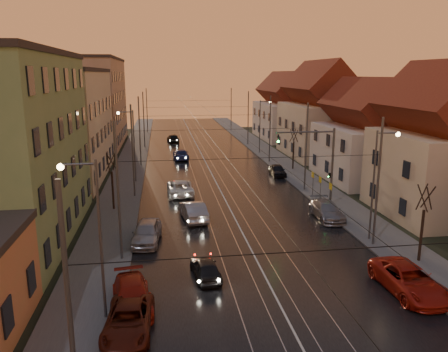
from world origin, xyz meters
name	(u,v)px	position (x,y,z in m)	size (l,w,h in m)	color
ground	(291,328)	(0.00, 0.00, 0.00)	(160.00, 160.00, 0.00)	black
road	(206,163)	(0.00, 40.00, 0.02)	(16.00, 120.00, 0.04)	black
sidewalk_left	(131,164)	(-10.00, 40.00, 0.07)	(4.00, 120.00, 0.15)	#4C4C4C
sidewalk_right	(277,160)	(10.00, 40.00, 0.07)	(4.00, 120.00, 0.15)	#4C4C4C
tram_rail_0	(190,163)	(-2.20, 40.00, 0.06)	(0.06, 120.00, 0.03)	gray
tram_rail_1	(200,162)	(-0.77, 40.00, 0.06)	(0.06, 120.00, 0.03)	gray
tram_rail_2	(211,162)	(0.77, 40.00, 0.06)	(0.06, 120.00, 0.03)	gray
tram_rail_3	(222,162)	(2.20, 40.00, 0.06)	(0.06, 120.00, 0.03)	gray
apartment_left_2	(58,126)	(-17.50, 34.00, 6.00)	(10.00, 20.00, 12.00)	#BDB392
apartment_left_3	(90,103)	(-17.50, 58.00, 7.00)	(10.00, 24.00, 14.00)	#967F61
house_right_1	(439,152)	(17.00, 15.00, 5.45)	(8.67, 10.20, 10.80)	#C0B594
house_right_2	(367,139)	(17.00, 28.00, 4.64)	(9.18, 12.24, 9.20)	silver
house_right_3	(320,116)	(17.00, 43.00, 5.80)	(9.18, 14.28, 11.50)	#C0B594
house_right_4	(285,111)	(17.00, 61.00, 5.05)	(9.18, 16.32, 10.00)	silver
catenary_pole_l_0	(71,329)	(-8.60, -6.00, 4.50)	(0.16, 0.16, 9.00)	#595B60
catenary_pole_l_1	(118,193)	(-8.60, 9.00, 4.50)	(0.16, 0.16, 9.00)	#595B60
catenary_pole_r_1	(378,184)	(8.60, 9.00, 4.50)	(0.16, 0.16, 9.00)	#595B60
catenary_pole_l_2	(133,152)	(-8.60, 24.00, 4.50)	(0.16, 0.16, 9.00)	#595B60
catenary_pole_r_2	(306,148)	(8.60, 24.00, 4.50)	(0.16, 0.16, 9.00)	#595B60
catenary_pole_l_3	(140,132)	(-8.60, 39.00, 4.50)	(0.16, 0.16, 9.00)	#595B60
catenary_pole_r_3	(270,130)	(8.60, 39.00, 4.50)	(0.16, 0.16, 9.00)	#595B60
catenary_pole_l_4	(144,120)	(-8.60, 54.00, 4.50)	(0.16, 0.16, 9.00)	#595B60
catenary_pole_r_4	(248,119)	(8.60, 54.00, 4.50)	(0.16, 0.16, 9.00)	#595B60
catenary_pole_l_5	(147,111)	(-8.60, 72.00, 4.50)	(0.16, 0.16, 9.00)	#595B60
catenary_pole_r_5	(231,110)	(8.60, 72.00, 4.50)	(0.16, 0.16, 9.00)	#595B60
street_lamp_0	(93,225)	(-9.10, 2.00, 4.89)	(1.75, 0.32, 8.00)	#595B60
street_lamp_1	(378,175)	(9.10, 10.00, 4.89)	(1.75, 0.32, 8.00)	#595B60
street_lamp_2	(131,139)	(-9.10, 30.00, 4.89)	(1.75, 0.32, 8.00)	#595B60
street_lamp_3	(262,121)	(9.10, 46.00, 4.89)	(1.75, 0.32, 8.00)	#595B60
traffic_light_mast	(322,158)	(7.99, 18.00, 4.60)	(5.30, 0.32, 7.20)	#595B60
bare_tree_0	(112,183)	(-10.20, 20.00, 2.49)	(1.09, 1.09, 5.11)	black
bare_tree_1	(422,226)	(10.20, 6.00, 2.49)	(1.09, 1.09, 5.11)	black
bare_tree_2	(293,150)	(10.40, 34.00, 2.49)	(1.09, 1.09, 5.11)	black
driving_car_0	(206,268)	(-3.50, 5.76, 0.61)	(1.44, 3.59, 1.22)	black
driving_car_1	(193,211)	(-3.43, 16.45, 0.78)	(1.66, 4.75, 1.57)	gray
driving_car_2	(180,188)	(-4.17, 24.29, 0.74)	(2.46, 5.34, 1.49)	silver
driving_car_3	(181,154)	(-3.22, 42.81, 0.72)	(2.03, 4.99, 1.45)	navy
driving_car_4	(173,138)	(-3.85, 58.85, 0.74)	(1.74, 4.33, 1.48)	black
parked_left_1	(128,320)	(-7.60, 0.71, 0.64)	(2.12, 4.61, 1.28)	#50190D
parked_left_2	(132,296)	(-7.58, 2.94, 0.67)	(1.87, 4.60, 1.33)	maroon
parked_left_3	(147,232)	(-7.09, 11.86, 0.78)	(1.85, 4.59, 1.56)	#A8A7AD
parked_right_0	(409,280)	(7.36, 2.41, 0.74)	(2.47, 5.36, 1.49)	#AA1D11
parked_right_1	(327,210)	(7.58, 15.16, 0.71)	(1.98, 4.87, 1.41)	gray
parked_right_2	(277,170)	(7.60, 31.03, 0.67)	(1.58, 3.92, 1.34)	black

